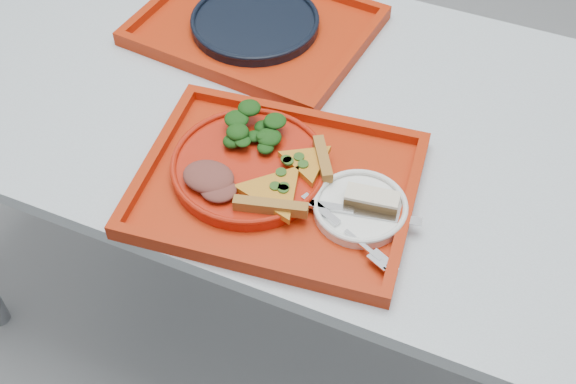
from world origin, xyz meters
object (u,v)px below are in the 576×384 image
object	(u,v)px
tray_main	(277,187)
dinner_plate	(249,167)
navy_plate	(255,23)
tray_far	(255,29)
dessert_bar	(372,199)

from	to	relation	value
tray_main	dinner_plate	xyz separation A→B (m)	(-0.06, 0.01, 0.02)
dinner_plate	navy_plate	world-z (taller)	dinner_plate
tray_far	dessert_bar	xyz separation A→B (m)	(0.37, -0.36, 0.03)
tray_main	navy_plate	world-z (taller)	navy_plate
dinner_plate	navy_plate	distance (m)	0.40
navy_plate	dessert_bar	bearing A→B (deg)	-44.16
dinner_plate	dessert_bar	size ratio (longest dim) A/B	2.92
tray_main	dinner_plate	size ratio (longest dim) A/B	1.73
tray_main	dessert_bar	world-z (taller)	dessert_bar
tray_far	dessert_bar	world-z (taller)	dessert_bar
tray_far	dessert_bar	size ratio (longest dim) A/B	5.05
tray_main	dinner_plate	world-z (taller)	dinner_plate
navy_plate	dinner_plate	bearing A→B (deg)	-66.36
dinner_plate	dessert_bar	world-z (taller)	dessert_bar
dessert_bar	tray_main	bearing A→B (deg)	175.62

